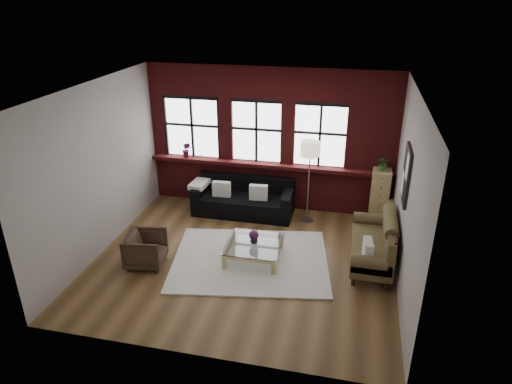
% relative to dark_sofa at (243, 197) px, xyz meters
% --- Properties ---
extents(floor, '(5.50, 5.50, 0.00)m').
position_rel_dark_sofa_xyz_m(floor, '(0.48, -1.90, -0.40)').
color(floor, brown).
rests_on(floor, ground).
extents(ceiling, '(5.50, 5.50, 0.00)m').
position_rel_dark_sofa_xyz_m(ceiling, '(0.48, -1.90, 2.80)').
color(ceiling, white).
rests_on(ceiling, ground).
extents(wall_back, '(5.50, 0.00, 5.50)m').
position_rel_dark_sofa_xyz_m(wall_back, '(0.48, 0.60, 1.20)').
color(wall_back, '#A6A09B').
rests_on(wall_back, ground).
extents(wall_front, '(5.50, 0.00, 5.50)m').
position_rel_dark_sofa_xyz_m(wall_front, '(0.48, -4.40, 1.20)').
color(wall_front, '#A6A09B').
rests_on(wall_front, ground).
extents(wall_left, '(0.00, 5.00, 5.00)m').
position_rel_dark_sofa_xyz_m(wall_left, '(-2.27, -1.90, 1.20)').
color(wall_left, '#A6A09B').
rests_on(wall_left, ground).
extents(wall_right, '(0.00, 5.00, 5.00)m').
position_rel_dark_sofa_xyz_m(wall_right, '(3.23, -1.90, 1.20)').
color(wall_right, '#A6A09B').
rests_on(wall_right, ground).
extents(brick_backwall, '(5.50, 0.12, 3.20)m').
position_rel_dark_sofa_xyz_m(brick_backwall, '(0.48, 0.54, 1.20)').
color(brick_backwall, maroon).
rests_on(brick_backwall, floor).
extents(sill_ledge, '(5.50, 0.30, 0.08)m').
position_rel_dark_sofa_xyz_m(sill_ledge, '(0.48, 0.45, 0.64)').
color(sill_ledge, maroon).
rests_on(sill_ledge, brick_backwall).
extents(window_left, '(1.38, 0.10, 1.50)m').
position_rel_dark_sofa_xyz_m(window_left, '(-1.32, 0.55, 1.35)').
color(window_left, black).
rests_on(window_left, brick_backwall).
extents(window_mid, '(1.38, 0.10, 1.50)m').
position_rel_dark_sofa_xyz_m(window_mid, '(0.18, 0.55, 1.35)').
color(window_mid, black).
rests_on(window_mid, brick_backwall).
extents(window_right, '(1.38, 0.10, 1.50)m').
position_rel_dark_sofa_xyz_m(window_right, '(1.58, 0.55, 1.35)').
color(window_right, black).
rests_on(window_right, brick_backwall).
extents(wall_poster, '(0.05, 0.74, 0.94)m').
position_rel_dark_sofa_xyz_m(wall_poster, '(3.20, -1.60, 1.45)').
color(wall_poster, black).
rests_on(wall_poster, wall_right).
extents(shag_rug, '(3.19, 2.69, 0.03)m').
position_rel_dark_sofa_xyz_m(shag_rug, '(0.60, -1.89, -0.38)').
color(shag_rug, silver).
rests_on(shag_rug, floor).
extents(dark_sofa, '(2.21, 0.89, 0.80)m').
position_rel_dark_sofa_xyz_m(dark_sofa, '(0.00, 0.00, 0.00)').
color(dark_sofa, black).
rests_on(dark_sofa, floor).
extents(pillow_a, '(0.41, 0.16, 0.34)m').
position_rel_dark_sofa_xyz_m(pillow_a, '(-0.47, -0.10, 0.19)').
color(pillow_a, silver).
rests_on(pillow_a, dark_sofa).
extents(pillow_b, '(0.41, 0.17, 0.34)m').
position_rel_dark_sofa_xyz_m(pillow_b, '(0.37, -0.10, 0.19)').
color(pillow_b, silver).
rests_on(pillow_b, dark_sofa).
extents(vintage_settee, '(0.81, 1.82, 0.97)m').
position_rel_dark_sofa_xyz_m(vintage_settee, '(2.78, -1.46, 0.09)').
color(vintage_settee, brown).
rests_on(vintage_settee, floor).
extents(pillow_settee, '(0.18, 0.39, 0.34)m').
position_rel_dark_sofa_xyz_m(pillow_settee, '(2.70, -2.02, 0.20)').
color(pillow_settee, silver).
rests_on(pillow_settee, vintage_settee).
extents(armchair, '(0.78, 0.77, 0.63)m').
position_rel_dark_sofa_xyz_m(armchair, '(-1.24, -2.41, -0.08)').
color(armchair, '#34241A').
rests_on(armchair, floor).
extents(coffee_table, '(1.04, 1.04, 0.35)m').
position_rel_dark_sofa_xyz_m(coffee_table, '(0.65, -1.82, -0.24)').
color(coffee_table, tan).
rests_on(coffee_table, shag_rug).
extents(vase, '(0.15, 0.15, 0.14)m').
position_rel_dark_sofa_xyz_m(vase, '(0.65, -1.82, 0.01)').
color(vase, '#B2B2B2').
rests_on(vase, coffee_table).
extents(flowers, '(0.18, 0.18, 0.18)m').
position_rel_dark_sofa_xyz_m(flowers, '(0.65, -1.82, 0.11)').
color(flowers, '#561D4A').
rests_on(flowers, vase).
extents(drawer_chest, '(0.38, 0.38, 1.23)m').
position_rel_dark_sofa_xyz_m(drawer_chest, '(2.94, 0.18, 0.21)').
color(drawer_chest, tan).
rests_on(drawer_chest, floor).
extents(potted_plant_top, '(0.31, 0.27, 0.32)m').
position_rel_dark_sofa_xyz_m(potted_plant_top, '(2.94, 0.18, 0.99)').
color(potted_plant_top, '#2D5923').
rests_on(potted_plant_top, drawer_chest).
extents(floor_lamp, '(0.40, 0.40, 1.97)m').
position_rel_dark_sofa_xyz_m(floor_lamp, '(1.44, -0.07, 0.58)').
color(floor_lamp, '#A5A5A8').
rests_on(floor_lamp, floor).
extents(sill_plant, '(0.21, 0.17, 0.36)m').
position_rel_dark_sofa_xyz_m(sill_plant, '(-1.45, 0.42, 0.86)').
color(sill_plant, '#561D4A').
rests_on(sill_plant, sill_ledge).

